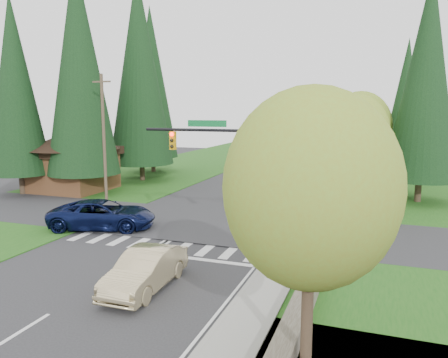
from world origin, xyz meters
The scene contains 34 objects.
ground centered at (0.00, 0.00, 0.00)m, with size 120.00×120.00×0.00m, color #28282B.
grass_east centered at (13.00, 20.00, 0.03)m, with size 14.00×110.00×0.06m, color #1B5215.
grass_west centered at (-13.00, 20.00, 0.03)m, with size 14.00×110.00×0.06m, color #1B5215.
cross_street centered at (0.00, 8.00, 0.00)m, with size 120.00×8.00×0.10m, color #28282B.
sidewalk_east centered at (6.90, 22.00, 0.07)m, with size 1.80×80.00×0.13m, color gray.
curb_east centered at (6.05, 22.00, 0.07)m, with size 0.20×80.00×0.13m, color gray.
stone_wall_south centered at (8.60, -3.00, 0.35)m, with size 0.70×14.00×0.70m, color #4C4438.
stone_wall_north centered at (8.60, 30.00, 0.35)m, with size 0.70×40.00×0.70m, color #4C4438.
traffic_signal centered at (4.37, 4.50, 4.98)m, with size 8.70×0.37×6.80m.
brown_building centered at (-15.00, 15.00, 3.14)m, with size 8.40×8.40×5.40m.
utility_pole centered at (-9.50, 12.00, 5.14)m, with size 1.60×0.24×10.00m.
decid_tree_0 centered at (9.20, 14.00, 5.60)m, with size 4.80×4.80×8.37m.
decid_tree_1 centered at (9.30, 21.00, 5.80)m, with size 5.20×5.20×8.80m.
decid_tree_2 centered at (9.10, 28.00, 5.93)m, with size 5.00×5.00×8.82m.
decid_tree_3 centered at (9.20, 35.00, 5.66)m, with size 5.00×5.00×8.55m.
decid_tree_4 centered at (9.30, 42.00, 6.06)m, with size 5.40×5.40×9.18m.
decid_tree_5 centered at (9.10, 49.00, 5.53)m, with size 4.80×4.80×8.30m.
decid_tree_6 centered at (9.20, 56.00, 5.86)m, with size 5.20×5.20×8.86m.
decid_tree_south centered at (9.30, -6.00, 5.27)m, with size 4.60×4.60×7.92m.
conifer_w_a centered at (-13.00, 14.00, 10.79)m, with size 6.12×6.12×19.80m.
conifer_w_b centered at (-16.00, 18.00, 9.79)m, with size 5.44×5.44×17.80m.
conifer_w_c centered at (-12.00, 22.00, 11.29)m, with size 6.46×6.46×20.80m.
conifer_w_d centered at (-18.00, 12.00, 9.29)m, with size 5.10×5.10×16.80m.
conifer_w_e centered at (-14.00, 28.00, 10.29)m, with size 5.78×5.78×18.80m.
conifer_e_a centered at (14.00, 20.00, 9.79)m, with size 5.44×5.44×17.80m.
conifer_e_b centered at (15.00, 34.00, 10.79)m, with size 6.12×6.12×19.80m.
conifer_e_c centered at (14.00, 48.00, 9.29)m, with size 5.10×5.10×16.80m.
sedan_champagne centered at (2.15, -2.20, 0.81)m, with size 1.71×4.92×1.62m, color beige.
suv_navy centered at (-4.93, 5.00, 0.89)m, with size 2.94×6.38×1.77m, color #0B1237.
parked_car_a centered at (4.20, 14.15, 0.67)m, with size 1.59×3.95×1.35m, color #ADADB2.
parked_car_b centered at (5.60, 28.88, 0.76)m, with size 2.12×5.21×1.51m, color gray.
parked_car_c centered at (4.20, 29.00, 0.75)m, with size 1.58×4.54×1.50m, color #B0B0B5.
parked_car_d centered at (4.20, 42.11, 0.76)m, with size 1.79×4.44×1.51m, color white.
parked_car_e centered at (5.60, 43.00, 0.70)m, with size 1.97×4.84×1.40m, color #A3A4A8.
Camera 1 is at (10.89, -17.16, 7.29)m, focal length 35.00 mm.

